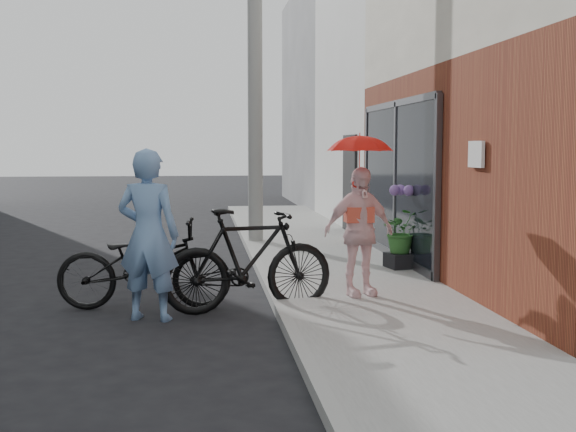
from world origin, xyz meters
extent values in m
plane|color=black|center=(0.00, 0.00, 0.00)|extent=(80.00, 80.00, 0.00)
cube|color=gray|center=(2.10, 2.00, 0.06)|extent=(2.20, 24.00, 0.12)
cube|color=#9E9E99|center=(0.94, 2.00, 0.06)|extent=(0.12, 24.00, 0.12)
cube|color=black|center=(3.16, 3.50, 1.36)|extent=(0.06, 3.80, 2.40)
cube|color=white|center=(3.16, 0.20, 1.82)|extent=(0.04, 0.40, 0.30)
cube|color=white|center=(7.20, 9.00, 3.50)|extent=(8.00, 6.00, 7.00)
cube|color=slate|center=(7.20, 16.00, 3.50)|extent=(8.00, 8.00, 7.00)
cylinder|color=#9E9E99|center=(1.10, 6.00, 3.50)|extent=(0.28, 0.28, 7.00)
imported|color=#7198C9|center=(-0.51, 0.29, 0.94)|extent=(0.79, 0.63, 1.89)
imported|color=black|center=(-0.61, 0.84, 0.53)|extent=(2.07, 0.84, 1.07)
imported|color=black|center=(0.60, 0.55, 0.60)|extent=(2.08, 0.94, 1.21)
imported|color=#F8D0D2|center=(1.94, 0.74, 0.89)|extent=(0.98, 0.61, 1.55)
imported|color=red|center=(1.94, 0.74, 1.99)|extent=(0.74, 0.74, 0.65)
cube|color=black|center=(3.00, 2.62, 0.23)|extent=(0.48, 0.48, 0.22)
imported|color=#2F692A|center=(3.00, 2.62, 0.67)|extent=(0.60, 0.52, 0.66)
camera|label=1|loc=(0.06, -7.65, 1.91)|focal=45.00mm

